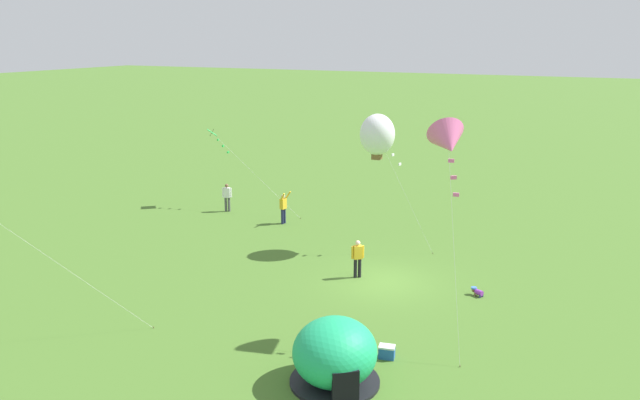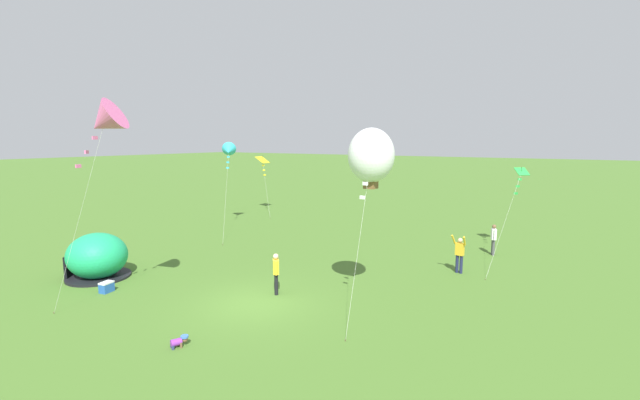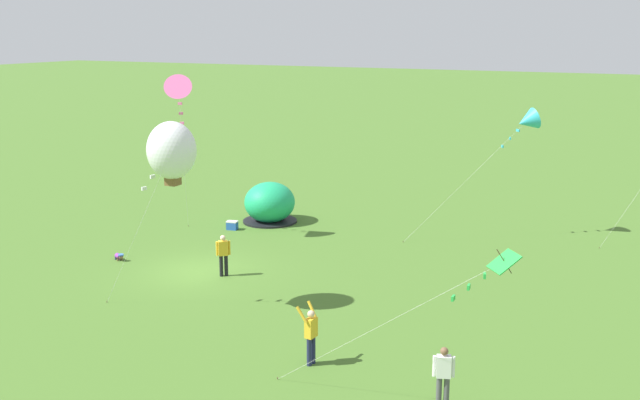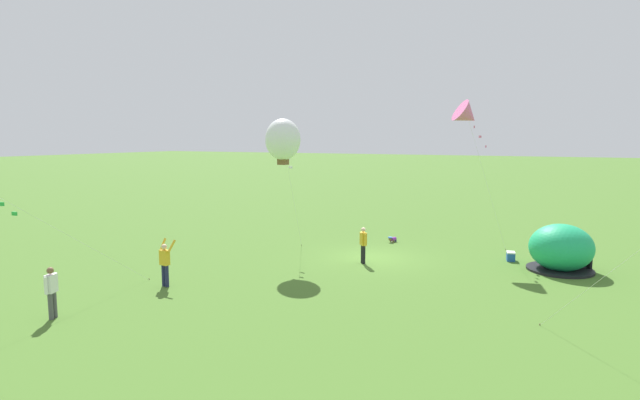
# 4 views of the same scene
# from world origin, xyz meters

# --- Properties ---
(ground_plane) EXTENTS (300.00, 300.00, 0.00)m
(ground_plane) POSITION_xyz_m (0.00, 0.00, 0.00)
(ground_plane) COLOR #477028
(popup_tent) EXTENTS (2.81, 2.81, 2.10)m
(popup_tent) POSITION_xyz_m (-8.33, -1.42, 1.00)
(popup_tent) COLOR #1EAD6B
(popup_tent) RESTS_ON ground
(cooler_box) EXTENTS (0.46, 0.59, 0.44)m
(cooler_box) POSITION_xyz_m (-6.17, -2.35, 0.22)
(cooler_box) COLOR #2659B2
(cooler_box) RESTS_ON ground
(toddler_crawling) EXTENTS (0.40, 0.55, 0.32)m
(toddler_crawling) POSITION_xyz_m (0.29, -4.00, 0.18)
(toddler_crawling) COLOR purple
(toddler_crawling) RESTS_ON ground
(person_flying_kite) EXTENTS (0.67, 0.52, 1.89)m
(person_flying_kite) POSITION_xyz_m (5.78, 8.12, 1.00)
(person_flying_kite) COLOR #1E2347
(person_flying_kite) RESTS_ON ground
(person_strolling) EXTENTS (0.36, 0.56, 1.72)m
(person_strolling) POSITION_xyz_m (6.57, 12.45, 0.96)
(person_strolling) COLOR #4C4C51
(person_strolling) RESTS_ON ground
(person_near_tent) EXTENTS (0.43, 0.47, 1.72)m
(person_near_tent) POSITION_xyz_m (0.04, 1.24, 0.96)
(person_near_tent) COLOR black
(person_near_tent) RESTS_ON ground
(kite_pink) EXTENTS (3.00, 2.22, 7.81)m
(kite_pink) POSITION_xyz_m (-3.72, -3.45, 7.01)
(kite_pink) COLOR silver
(kite_pink) RESTS_ON ground
(kite_white) EXTENTS (1.70, 3.72, 6.80)m
(kite_white) POSITION_xyz_m (3.96, 1.89, 5.79)
(kite_white) COLOR silver
(kite_white) RESTS_ON ground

